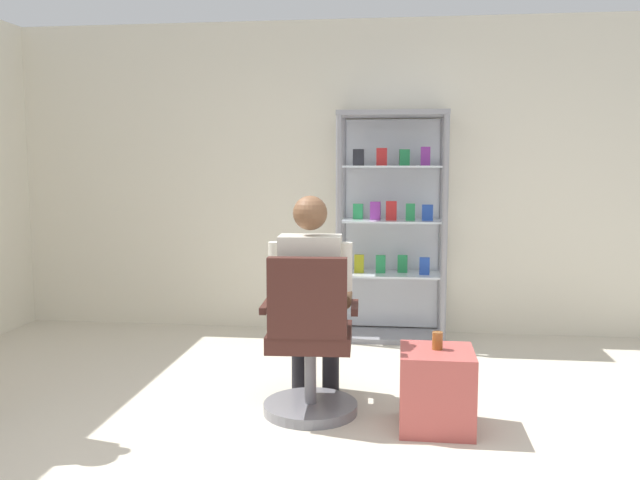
# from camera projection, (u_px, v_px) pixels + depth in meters

# --- Properties ---
(back_wall) EXTENTS (6.00, 0.10, 2.70)m
(back_wall) POSITION_uv_depth(u_px,v_px,m) (347.00, 178.00, 5.90)
(back_wall) COLOR silver
(back_wall) RESTS_ON ground
(display_cabinet_main) EXTENTS (0.90, 0.45, 1.90)m
(display_cabinet_main) POSITION_uv_depth(u_px,v_px,m) (392.00, 224.00, 5.66)
(display_cabinet_main) COLOR gray
(display_cabinet_main) RESTS_ON ground
(office_chair) EXTENTS (0.58, 0.56, 0.96)m
(office_chair) POSITION_uv_depth(u_px,v_px,m) (310.00, 350.00, 3.90)
(office_chair) COLOR slate
(office_chair) RESTS_ON ground
(seated_shopkeeper) EXTENTS (0.50, 0.58, 1.29)m
(seated_shopkeeper) POSITION_uv_depth(u_px,v_px,m) (312.00, 291.00, 4.02)
(seated_shopkeeper) COLOR black
(seated_shopkeeper) RESTS_ON ground
(storage_crate) EXTENTS (0.41, 0.41, 0.45)m
(storage_crate) POSITION_uv_depth(u_px,v_px,m) (436.00, 389.00, 3.74)
(storage_crate) COLOR #B24C47
(storage_crate) RESTS_ON ground
(tea_glass) EXTENTS (0.06, 0.06, 0.10)m
(tea_glass) POSITION_uv_depth(u_px,v_px,m) (437.00, 341.00, 3.73)
(tea_glass) COLOR brown
(tea_glass) RESTS_ON storage_crate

